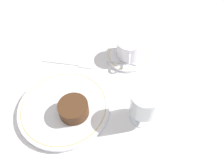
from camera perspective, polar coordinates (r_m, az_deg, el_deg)
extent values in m
plane|color=white|center=(0.65, -11.17, -6.43)|extent=(3.00, 3.00, 0.00)
cylinder|color=white|center=(0.65, -12.36, -6.08)|extent=(0.26, 0.26, 0.01)
torus|color=tan|center=(0.64, -12.45, -5.82)|extent=(0.24, 0.24, 0.00)
cylinder|color=white|center=(0.76, 4.13, 7.30)|extent=(0.15, 0.15, 0.01)
torus|color=tan|center=(0.76, 4.15, 7.51)|extent=(0.14, 0.14, 0.00)
cylinder|color=white|center=(0.74, 4.58, 9.31)|extent=(0.09, 0.09, 0.06)
cylinder|color=brown|center=(0.74, 4.61, 9.54)|extent=(0.07, 0.07, 0.05)
torus|color=white|center=(0.70, 4.45, 6.57)|extent=(0.03, 0.01, 0.04)
cube|color=silver|center=(0.73, 1.90, 5.58)|extent=(0.01, 0.08, 0.00)
ellipsoid|color=silver|center=(0.73, 6.04, 5.28)|extent=(0.02, 0.02, 0.00)
cylinder|color=silver|center=(0.63, 7.68, -8.48)|extent=(0.07, 0.07, 0.01)
cylinder|color=silver|center=(0.61, 7.88, -7.57)|extent=(0.01, 0.01, 0.04)
cylinder|color=silver|center=(0.57, 8.46, -4.93)|extent=(0.07, 0.07, 0.07)
cylinder|color=#470A14|center=(0.58, 8.30, -5.66)|extent=(0.06, 0.06, 0.04)
cube|color=silver|center=(0.76, -13.28, 5.49)|extent=(0.02, 0.13, 0.01)
cube|color=silver|center=(0.74, -6.84, 4.82)|extent=(0.03, 0.05, 0.01)
cylinder|color=#4C2D19|center=(0.61, -10.00, -6.44)|extent=(0.08, 0.08, 0.04)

